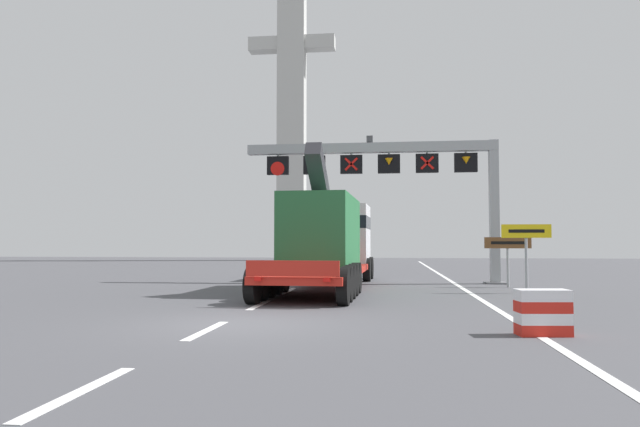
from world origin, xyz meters
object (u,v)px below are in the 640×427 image
Objects in this scene: tourist_info_sign_brown at (508,248)px; bridge_pylon_distant at (292,82)px; crash_barrier_striped at (543,312)px; overhead_lane_gantry at (399,168)px; heavy_haul_truck_red at (331,239)px; exit_sign_yellow at (526,240)px.

tourist_info_sign_brown is 0.06× the size of bridge_pylon_distant.
crash_barrier_striped is (-1.83, -12.40, -1.14)m from tourist_info_sign_brown.
bridge_pylon_distant reaches higher than overhead_lane_gantry.
tourist_info_sign_brown is at bearing -66.58° from bridge_pylon_distant.
crash_barrier_striped is 0.03× the size of bridge_pylon_distant.
overhead_lane_gantry is 15.41m from crash_barrier_striped.
heavy_haul_truck_red reaches higher than exit_sign_yellow.
tourist_info_sign_brown is at bearing 92.38° from exit_sign_yellow.
heavy_haul_truck_red reaches higher than tourist_info_sign_brown.
heavy_haul_truck_red is at bearing 113.86° from crash_barrier_striped.
crash_barrier_striped is (-1.94, -9.69, -1.47)m from exit_sign_yellow.
crash_barrier_striped is 51.41m from bridge_pylon_distant.
heavy_haul_truck_red is 13.47m from crash_barrier_striped.
exit_sign_yellow is at bearing -46.86° from overhead_lane_gantry.
overhead_lane_gantry is at bearing 37.21° from heavy_haul_truck_red.
exit_sign_yellow is 1.22× the size of tourist_info_sign_brown.
bridge_pylon_distant is (-10.37, 31.92, 13.32)m from overhead_lane_gantry.
crash_barrier_striped is (5.41, -12.24, -1.54)m from heavy_haul_truck_red.
tourist_info_sign_brown is at bearing 81.60° from crash_barrier_striped.
exit_sign_yellow reaches higher than tourist_info_sign_brown.
heavy_haul_truck_red is 13.45× the size of crash_barrier_striped.
bridge_pylon_distant reaches higher than tourist_info_sign_brown.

